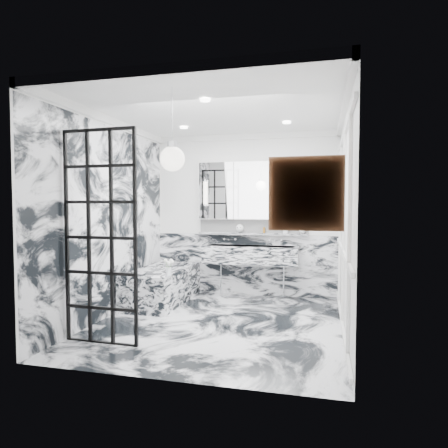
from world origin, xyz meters
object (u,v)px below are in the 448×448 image
(crittall_door, at_px, (100,238))
(bathtub, at_px, (163,285))
(trough_sink, at_px, (251,255))
(mirror_cabinet, at_px, (252,190))

(crittall_door, height_order, bathtub, crittall_door)
(crittall_door, xyz_separation_m, bathtub, (-0.07, 1.96, -0.93))
(crittall_door, bearing_deg, trough_sink, 66.29)
(mirror_cabinet, relative_size, bathtub, 1.15)
(crittall_door, relative_size, mirror_cabinet, 1.27)
(mirror_cabinet, bearing_deg, trough_sink, -90.00)
(trough_sink, bearing_deg, bathtub, -153.52)
(bathtub, bearing_deg, trough_sink, 26.48)
(crittall_door, bearing_deg, mirror_cabinet, 67.66)
(mirror_cabinet, height_order, bathtub, mirror_cabinet)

